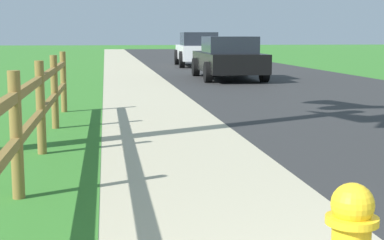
{
  "coord_description": "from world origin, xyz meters",
  "views": [
    {
      "loc": [
        -1.92,
        -0.97,
        1.45
      ],
      "look_at": [
        -0.92,
        5.76,
        0.45
      ],
      "focal_mm": 54.57,
      "sensor_mm": 36.0,
      "label": 1
    }
  ],
  "objects": [
    {
      "name": "curb_concrete",
      "position": [
        -3.0,
        27.0,
        0.0
      ],
      "size": [
        6.0,
        66.0,
        0.01
      ],
      "primitive_type": "cube",
      "color": "#B7AD8F",
      "rests_on": "ground"
    },
    {
      "name": "road_asphalt",
      "position": [
        3.5,
        27.0,
        0.0
      ],
      "size": [
        7.0,
        66.0,
        0.01
      ],
      "primitive_type": "cube",
      "color": "#2D2D2D",
      "rests_on": "ground"
    },
    {
      "name": "ground_plane",
      "position": [
        0.0,
        25.0,
        0.0
      ],
      "size": [
        120.0,
        120.0,
        0.0
      ],
      "primitive_type": "plane",
      "color": "#35782A"
    },
    {
      "name": "parked_suv_black",
      "position": [
        2.1,
        18.02,
        0.7
      ],
      "size": [
        2.07,
        4.73,
        1.4
      ],
      "color": "black",
      "rests_on": "ground"
    },
    {
      "name": "grass_verge",
      "position": [
        -4.5,
        27.0,
        0.01
      ],
      "size": [
        5.0,
        66.0,
        0.0
      ],
      "primitive_type": "cube",
      "color": "#35782A",
      "rests_on": "ground"
    },
    {
      "name": "rail_fence",
      "position": [
        -2.71,
        5.23,
        0.66
      ],
      "size": [
        0.11,
        10.04,
        1.14
      ],
      "color": "olive",
      "rests_on": "ground"
    },
    {
      "name": "parked_car_white",
      "position": [
        2.39,
        26.19,
        0.79
      ],
      "size": [
        2.13,
        4.71,
        1.57
      ],
      "color": "white",
      "rests_on": "ground"
    }
  ]
}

